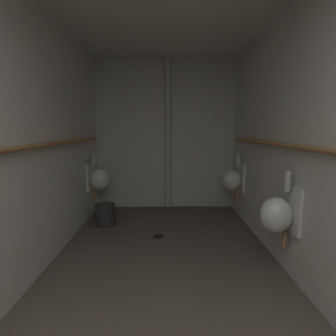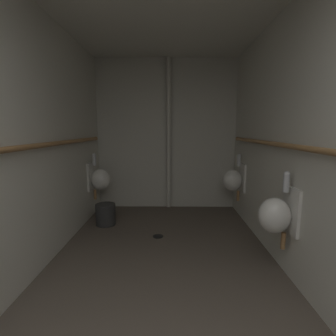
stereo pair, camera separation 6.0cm
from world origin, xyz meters
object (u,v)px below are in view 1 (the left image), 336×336
Objects in this scene: urinal_left_mid at (98,179)px; urinal_right_mid at (278,214)px; urinal_right_far at (233,180)px; standpipe_back_wall at (168,135)px; waste_bin at (105,215)px; floor_drain at (158,236)px.

urinal_right_mid is (2.16, -1.71, 0.00)m from urinal_left_mid.
urinal_left_mid is 2.16m from urinal_right_far.
urinal_left_mid is 0.29× the size of standpipe_back_wall.
urinal_right_far is (0.00, 1.65, 0.00)m from urinal_right_mid.
urinal_right_far is 2.06m from waste_bin.
floor_drain is at bearing 142.10° from urinal_right_mid.
urinal_left_mid and urinal_right_mid have the same top height.
urinal_right_far reaches higher than floor_drain.
urinal_right_mid is at bearing -37.90° from floor_drain.
urinal_right_mid is at bearing -64.27° from standpipe_back_wall.
standpipe_back_wall reaches higher than urinal_left_mid.
urinal_right_far is (2.16, -0.06, 0.00)m from urinal_left_mid.
waste_bin is at bearing -138.88° from standpipe_back_wall.
standpipe_back_wall reaches higher than waste_bin.
waste_bin is (-1.98, -0.31, -0.47)m from urinal_right_far.
floor_drain is at bearing -38.84° from urinal_left_mid.
waste_bin is at bearing -63.91° from urinal_left_mid.
standpipe_back_wall is (-1.04, 2.15, 0.69)m from urinal_right_mid.
urinal_right_mid is 2.40× the size of waste_bin.
urinal_right_mid is 0.29× the size of standpipe_back_wall.
urinal_left_mid is 1.00× the size of urinal_right_mid.
urinal_right_far is at bearing -26.04° from standpipe_back_wall.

